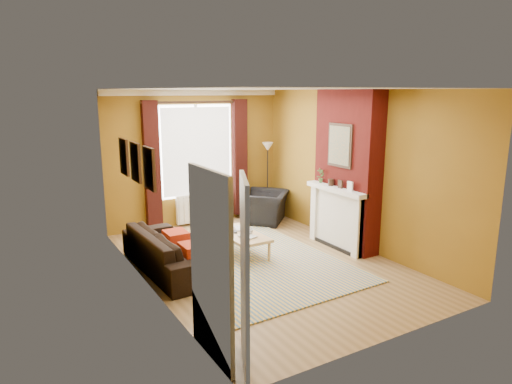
% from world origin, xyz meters
% --- Properties ---
extents(ground, '(5.50, 5.50, 0.00)m').
position_xyz_m(ground, '(0.00, 0.00, 0.00)').
color(ground, olive).
rests_on(ground, ground).
extents(room_walls, '(3.82, 5.54, 2.83)m').
position_xyz_m(room_walls, '(0.64, 0.27, 1.39)').
color(room_walls, olive).
rests_on(room_walls, ground).
extents(striped_rug, '(2.75, 3.72, 0.02)m').
position_xyz_m(striped_rug, '(-0.17, 0.17, 0.01)').
color(striped_rug, '#376699').
rests_on(striped_rug, ground).
extents(sofa, '(0.94, 2.21, 0.63)m').
position_xyz_m(sofa, '(-1.42, 0.52, 0.32)').
color(sofa, black).
rests_on(sofa, ground).
extents(armchair, '(1.34, 1.34, 0.66)m').
position_xyz_m(armchair, '(1.30, 2.06, 0.33)').
color(armchair, black).
rests_on(armchair, ground).
extents(coffee_table, '(0.60, 1.18, 0.39)m').
position_xyz_m(coffee_table, '(-0.14, 0.52, 0.35)').
color(coffee_table, tan).
rests_on(coffee_table, ground).
extents(wicker_stool, '(0.42, 0.42, 0.44)m').
position_xyz_m(wicker_stool, '(0.28, 2.32, 0.22)').
color(wicker_stool, olive).
rests_on(wicker_stool, ground).
extents(floor_lamp, '(0.30, 0.30, 1.67)m').
position_xyz_m(floor_lamp, '(1.55, 2.40, 1.32)').
color(floor_lamp, black).
rests_on(floor_lamp, ground).
extents(book_a, '(0.28, 0.33, 0.03)m').
position_xyz_m(book_a, '(-0.24, 0.25, 0.40)').
color(book_a, '#999999').
rests_on(book_a, coffee_table).
extents(book_b, '(0.30, 0.36, 0.02)m').
position_xyz_m(book_b, '(-0.12, 0.78, 0.40)').
color(book_b, '#999999').
rests_on(book_b, coffee_table).
extents(mug, '(0.14, 0.14, 0.10)m').
position_xyz_m(mug, '(-0.05, 0.36, 0.44)').
color(mug, '#999999').
rests_on(mug, coffee_table).
extents(tv_remote, '(0.10, 0.18, 0.02)m').
position_xyz_m(tv_remote, '(-0.20, 0.63, 0.40)').
color(tv_remote, '#252628').
rests_on(tv_remote, coffee_table).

